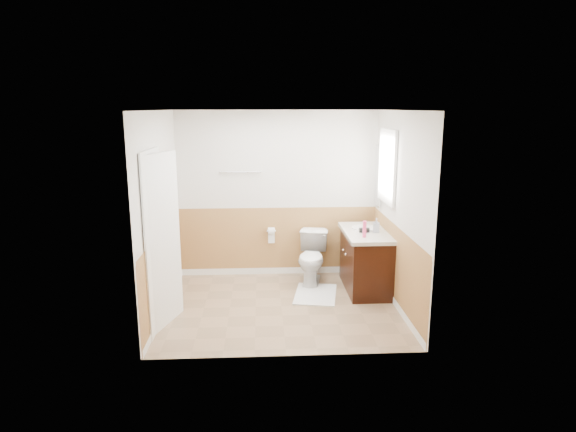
{
  "coord_description": "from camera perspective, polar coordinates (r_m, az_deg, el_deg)",
  "views": [
    {
      "loc": [
        -0.24,
        -5.93,
        2.53
      ],
      "look_at": [
        0.1,
        0.25,
        1.15
      ],
      "focal_mm": 30.39,
      "sensor_mm": 36.0,
      "label": 1
    }
  ],
  "objects": [
    {
      "name": "hair_dryer_body",
      "position": [
        6.78,
        8.9,
        -1.63
      ],
      "size": [
        0.14,
        0.07,
        0.07
      ],
      "primitive_type": "cylinder",
      "rotation": [
        0.0,
        1.57,
        0.0
      ],
      "color": "black",
      "rests_on": "countertop"
    },
    {
      "name": "wall_front",
      "position": [
        4.81,
        -0.18,
        -2.87
      ],
      "size": [
        3.0,
        0.0,
        3.0
      ],
      "primitive_type": "plane",
      "rotation": [
        -1.57,
        0.0,
        0.0
      ],
      "color": "silver",
      "rests_on": "floor"
    },
    {
      "name": "wainscot_front",
      "position": [
        5.07,
        -0.18,
        -11.02
      ],
      "size": [
        3.0,
        0.0,
        3.0
      ],
      "primitive_type": "plane",
      "rotation": [
        -1.57,
        0.0,
        0.0
      ],
      "color": "#B48548",
      "rests_on": "floor"
    },
    {
      "name": "mirror_panel",
      "position": [
        7.3,
        10.51,
        4.65
      ],
      "size": [
        0.02,
        0.35,
        0.9
      ],
      "primitive_type": "cube",
      "color": "silver",
      "rests_on": "wall_right"
    },
    {
      "name": "soap_dispenser",
      "position": [
        6.81,
        10.3,
        -1.08
      ],
      "size": [
        0.11,
        0.11,
        0.19
      ],
      "primitive_type": "imported",
      "rotation": [
        0.0,
        0.0,
        -0.26
      ],
      "color": "#9096A3",
      "rests_on": "countertop"
    },
    {
      "name": "bath_mat",
      "position": [
        6.82,
        3.24,
        -9.13
      ],
      "size": [
        0.69,
        0.89,
        0.02
      ],
      "primitive_type": "cube",
      "rotation": [
        0.0,
        0.0,
        -0.18
      ],
      "color": "white",
      "rests_on": "floor"
    },
    {
      "name": "tp_sheet",
      "position": [
        7.42,
        -1.96,
        -2.6
      ],
      "size": [
        0.1,
        0.01,
        0.16
      ],
      "primitive_type": "cube",
      "color": "white",
      "rests_on": "tp_roll"
    },
    {
      "name": "door_knob",
      "position": [
        6.12,
        -13.4,
        -2.74
      ],
      "size": [
        0.06,
        0.06,
        0.06
      ],
      "primitive_type": "sphere",
      "color": "silver",
      "rests_on": "door"
    },
    {
      "name": "wall_left",
      "position": [
        6.2,
        -14.81,
        0.22
      ],
      "size": [
        0.0,
        3.0,
        3.0
      ],
      "primitive_type": "plane",
      "rotation": [
        1.57,
        0.0,
        1.57
      ],
      "color": "silver",
      "rests_on": "floor"
    },
    {
      "name": "wall_right",
      "position": [
        6.31,
        12.92,
        0.54
      ],
      "size": [
        0.0,
        3.0,
        3.0
      ],
      "primitive_type": "plane",
      "rotation": [
        1.57,
        0.0,
        -1.57
      ],
      "color": "silver",
      "rests_on": "floor"
    },
    {
      "name": "door",
      "position": [
        5.8,
        -14.58,
        -2.93
      ],
      "size": [
        0.29,
        0.78,
        2.04
      ],
      "primitive_type": "cube",
      "rotation": [
        0.0,
        0.0,
        -0.31
      ],
      "color": "white",
      "rests_on": "wall_left"
    },
    {
      "name": "towel_bar",
      "position": [
        7.25,
        -5.59,
        5.14
      ],
      "size": [
        0.62,
        0.02,
        0.02
      ],
      "primitive_type": "cylinder",
      "rotation": [
        0.0,
        1.57,
        0.0
      ],
      "color": "silver",
      "rests_on": "wall_back"
    },
    {
      "name": "window_glass",
      "position": [
        6.79,
        11.66,
        5.71
      ],
      "size": [
        0.01,
        0.7,
        0.9
      ],
      "primitive_type": "cube",
      "color": "white",
      "rests_on": "wall_right"
    },
    {
      "name": "vanity_cabinet",
      "position": [
        6.99,
        9.05,
        -5.34
      ],
      "size": [
        0.55,
        1.1,
        0.8
      ],
      "primitive_type": "cube",
      "color": "black",
      "rests_on": "floor"
    },
    {
      "name": "wall_back",
      "position": [
        7.35,
        -1.23,
        2.53
      ],
      "size": [
        3.0,
        0.0,
        3.0
      ],
      "primitive_type": "plane",
      "rotation": [
        1.57,
        0.0,
        0.0
      ],
      "color": "silver",
      "rests_on": "floor"
    },
    {
      "name": "hair_dryer_handle",
      "position": [
        6.76,
        8.69,
        -1.94
      ],
      "size": [
        0.03,
        0.03,
        0.07
      ],
      "primitive_type": "cylinder",
      "color": "black",
      "rests_on": "countertop"
    },
    {
      "name": "ceiling",
      "position": [
        5.94,
        -0.85,
        12.27
      ],
      "size": [
        3.0,
        3.0,
        0.0
      ],
      "primitive_type": "plane",
      "rotation": [
        3.14,
        0.0,
        0.0
      ],
      "color": "white",
      "rests_on": "floor"
    },
    {
      "name": "countertop",
      "position": [
        6.87,
        9.09,
        -1.97
      ],
      "size": [
        0.6,
        1.15,
        0.05
      ],
      "primitive_type": "cube",
      "color": "beige",
      "rests_on": "vanity_cabinet"
    },
    {
      "name": "vanity_knob_right",
      "position": [
        6.98,
        6.51,
        -3.99
      ],
      "size": [
        0.03,
        0.03,
        0.03
      ],
      "primitive_type": "sphere",
      "color": "silver",
      "rests_on": "vanity_cabinet"
    },
    {
      "name": "tp_roll",
      "position": [
        7.39,
        -1.96,
        -1.77
      ],
      "size": [
        0.1,
        0.11,
        0.11
      ],
      "primitive_type": "cylinder",
      "rotation": [
        0.0,
        1.57,
        0.0
      ],
      "color": "white",
      "rests_on": "tp_holder_bar"
    },
    {
      "name": "lotion_bottle",
      "position": [
        6.52,
        8.93,
        -1.53
      ],
      "size": [
        0.05,
        0.05,
        0.22
      ],
      "primitive_type": "cylinder",
      "color": "#EE3D72",
      "rests_on": "countertop"
    },
    {
      "name": "wainscot_back",
      "position": [
        7.5,
        -1.2,
        -3.13
      ],
      "size": [
        3.0,
        0.0,
        3.0
      ],
      "primitive_type": "plane",
      "rotation": [
        1.57,
        0.0,
        0.0
      ],
      "color": "#B48548",
      "rests_on": "floor"
    },
    {
      "name": "wainscot_left",
      "position": [
        6.39,
        -14.32,
        -6.36
      ],
      "size": [
        0.0,
        2.6,
        2.6
      ],
      "primitive_type": "plane",
      "rotation": [
        1.57,
        0.0,
        1.57
      ],
      "color": "#B48548",
      "rests_on": "floor"
    },
    {
      "name": "vanity_knob_left",
      "position": [
        6.79,
        6.78,
        -4.47
      ],
      "size": [
        0.03,
        0.03,
        0.03
      ],
      "primitive_type": "sphere",
      "color": "silver",
      "rests_on": "vanity_cabinet"
    },
    {
      "name": "tp_holder_bar",
      "position": [
        7.39,
        -1.96,
        -1.77
      ],
      "size": [
        0.14,
        0.02,
        0.02
      ],
      "primitive_type": "cylinder",
      "rotation": [
        0.0,
        1.57,
        0.0
      ],
      "color": "silver",
      "rests_on": "wall_back"
    },
    {
      "name": "sink_basin",
      "position": [
        7.0,
        8.92,
        -1.38
      ],
      "size": [
        0.36,
        0.36,
        0.02
      ],
      "primitive_type": "cylinder",
      "color": "white",
      "rests_on": "countertop"
    },
    {
      "name": "toilet",
      "position": [
        7.17,
        2.83,
        -4.95
      ],
      "size": [
        0.54,
        0.8,
        0.75
      ],
      "primitive_type": "imported",
      "rotation": [
        0.0,
        0.0,
        -0.18
      ],
      "color": "white",
      "rests_on": "floor"
    },
    {
      "name": "wainscot_right",
      "position": [
        6.5,
        12.5,
        -5.93
      ],
      "size": [
        0.0,
        2.6,
        2.6
      ],
      "primitive_type": "plane",
      "rotation": [
        1.57,
        0.0,
        -1.57
      ],
      "color": "#B48548",
      "rests_on": "floor"
    },
    {
      "name": "window_frame",
      "position": [
        6.78,
        11.53,
        5.71
      ],
      "size": [
        0.04,
        0.8,
        1.0
      ],
      "primitive_type": "cube",
      "color": "white",
      "rests_on": "wall_right"
    },
    {
      "name": "door_frame",
      "position": [
        5.82,
        -15.32,
        -2.84
      ],
      "size": [
        0.02,
        0.92,
        2.1
      ],
      "primitive_type": "cube",
      "color": "white",
      "rests_on": "wall_left"
    },
    {
      "name": "floor",
      "position": [
        6.45,
        -0.78,
        -10.52
      ],
      "size": [
        3.0,
        3.0,
        0.0
      ],
      "primitive_type": "plane",
      "color": "#8C7051",
      "rests_on": "ground"
    },
    {
      "name": "faucet",
      "position": [
        7.03,
        10.37,
        -0.88
      ],
      "size": [
        0.02,
        0.02,
        0.14
      ],
      "primitive_type": "cylinder",
      "color": "silver",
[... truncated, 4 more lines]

